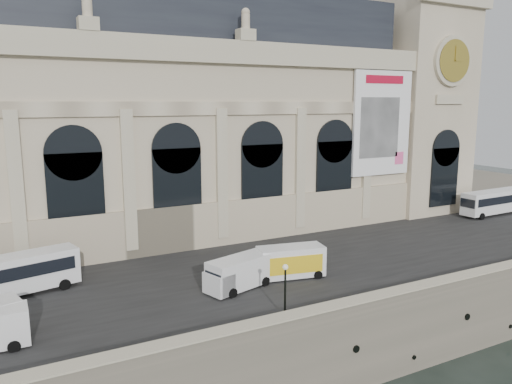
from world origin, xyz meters
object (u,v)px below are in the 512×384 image
Objects in this scene: bus_left at (3,276)px; bus_right at (495,201)px; lamp_right at (285,292)px; box_truck at (286,262)px; van_c at (237,274)px.

bus_right reaches higher than bus_left.
bus_left is 2.86× the size of lamp_right.
bus_left is at bearing 142.79° from lamp_right.
box_truck is 1.80× the size of lamp_right.
box_truck is at bearing -15.88° from bus_left.
bus_left is 23.48m from box_truck.
van_c is 5.23m from box_truck.
bus_left is 1.81× the size of van_c.
bus_left is at bearing 164.12° from box_truck.
box_truck is 8.59m from lamp_right.
lamp_right is at bearing -84.55° from van_c.
bus_right is at bearing 1.66° from bus_left.
bus_right is 2.86× the size of lamp_right.
lamp_right reaches higher than box_truck.
box_truck is (22.58, -6.42, -0.47)m from bus_left.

